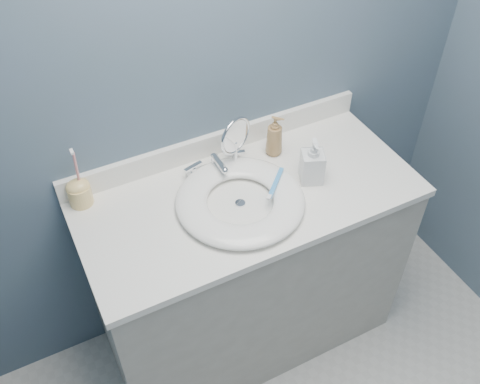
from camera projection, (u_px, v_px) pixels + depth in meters
back_wall at (213, 79)px, 1.85m from camera, size 2.20×0.02×2.40m
vanity_cabinet at (248, 273)px, 2.21m from camera, size 1.20×0.55×0.85m
countertop at (249, 197)px, 1.91m from camera, size 1.22×0.57×0.03m
backsplash at (217, 143)px, 2.03m from camera, size 1.22×0.02×0.09m
basin at (240, 200)px, 1.85m from camera, size 0.45×0.45×0.04m
drain at (240, 203)px, 1.86m from camera, size 0.04×0.04×0.01m
faucet at (216, 165)px, 1.97m from camera, size 0.25×0.13×0.07m
makeup_mirror at (236, 142)px, 1.91m from camera, size 0.14×0.09×0.22m
soap_bottle_amber at (274, 136)px, 2.00m from camera, size 0.09×0.09×0.17m
soap_bottle_clear at (313, 161)px, 1.89m from camera, size 0.11×0.11×0.18m
toothbrush_holder at (79, 191)px, 1.83m from camera, size 0.08×0.08×0.24m
toothbrush_lying at (275, 184)px, 1.87m from camera, size 0.13×0.13×0.02m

